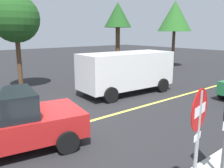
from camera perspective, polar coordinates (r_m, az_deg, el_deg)
The scene contains 8 objects.
ground_plane at distance 8.36m, azimuth -13.96°, elevation -11.04°, with size 80.00×80.00×0.00m, color #262628.
lane_marking_centre at distance 9.89m, azimuth 1.99°, elevation -6.89°, with size 28.00×0.16×0.01m, color #E0D14C.
stop_sign at distance 4.50m, azimuth 19.93°, elevation -10.22°, with size 0.75×0.18×2.34m.
white_van at distance 12.84m, azimuth 3.59°, elevation 3.38°, with size 5.32×2.53×2.20m.
car_red_far_lane at distance 7.21m, azimuth -24.97°, elevation -8.46°, with size 4.55×2.70×1.70m.
tree_left_verge at distance 16.72m, azimuth 1.41°, elevation 15.81°, with size 1.87×1.87×5.24m.
tree_centre_verge at distance 23.50m, azimuth 14.86°, elevation 15.42°, with size 3.11×3.11×6.09m.
tree_right_verge at distance 14.50m, azimuth -22.11°, elevation 14.21°, with size 2.62×2.62×5.29m.
Camera 1 is at (-3.18, -7.00, 3.27)m, focal length 38.09 mm.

